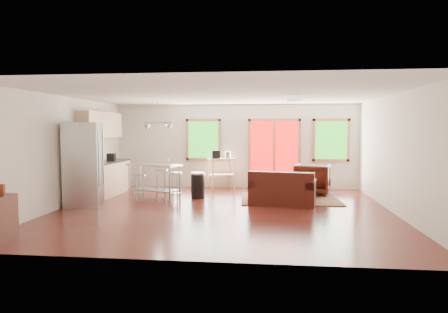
# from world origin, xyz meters

# --- Properties ---
(floor) EXTENTS (7.50, 7.00, 0.02)m
(floor) POSITION_xyz_m (0.00, 0.00, -0.01)
(floor) COLOR #39120F
(floor) RESTS_ON ground
(ceiling) EXTENTS (7.50, 7.00, 0.02)m
(ceiling) POSITION_xyz_m (0.00, 0.00, 2.61)
(ceiling) COLOR silver
(ceiling) RESTS_ON ground
(back_wall) EXTENTS (7.50, 0.02, 2.60)m
(back_wall) POSITION_xyz_m (0.00, 3.51, 1.30)
(back_wall) COLOR beige
(back_wall) RESTS_ON ground
(left_wall) EXTENTS (0.02, 7.00, 2.60)m
(left_wall) POSITION_xyz_m (-3.76, 0.00, 1.30)
(left_wall) COLOR beige
(left_wall) RESTS_ON ground
(right_wall) EXTENTS (0.02, 7.00, 2.60)m
(right_wall) POSITION_xyz_m (3.76, 0.00, 1.30)
(right_wall) COLOR beige
(right_wall) RESTS_ON ground
(front_wall) EXTENTS (7.50, 0.02, 2.60)m
(front_wall) POSITION_xyz_m (0.00, -3.51, 1.30)
(front_wall) COLOR beige
(front_wall) RESTS_ON ground
(window_left) EXTENTS (1.10, 0.05, 1.30)m
(window_left) POSITION_xyz_m (-1.00, 3.46, 1.50)
(window_left) COLOR #175E12
(window_left) RESTS_ON back_wall
(french_doors) EXTENTS (1.60, 0.05, 2.10)m
(french_doors) POSITION_xyz_m (1.20, 3.46, 1.10)
(french_doors) COLOR #C30A07
(french_doors) RESTS_ON back_wall
(window_right) EXTENTS (1.10, 0.05, 1.30)m
(window_right) POSITION_xyz_m (2.90, 3.46, 1.50)
(window_right) COLOR #175E12
(window_right) RESTS_ON back_wall
(rug) EXTENTS (2.59, 2.05, 0.02)m
(rug) POSITION_xyz_m (1.58, 1.60, 0.01)
(rug) COLOR #495C39
(rug) RESTS_ON floor
(loveseat) EXTENTS (1.68, 1.13, 0.83)m
(loveseat) POSITION_xyz_m (1.37, 0.85, 0.33)
(loveseat) COLOR black
(loveseat) RESTS_ON floor
(coffee_table) EXTENTS (1.01, 0.78, 0.35)m
(coffee_table) POSITION_xyz_m (1.74, 1.75, 0.30)
(coffee_table) COLOR #391D15
(coffee_table) RESTS_ON floor
(armchair) EXTENTS (1.10, 1.06, 0.95)m
(armchair) POSITION_xyz_m (2.26, 2.45, 0.48)
(armchair) COLOR black
(armchair) RESTS_ON floor
(ottoman) EXTENTS (0.64, 0.64, 0.38)m
(ottoman) POSITION_xyz_m (1.35, 2.12, 0.19)
(ottoman) COLOR black
(ottoman) RESTS_ON floor
(vase) EXTENTS (0.21, 0.21, 0.28)m
(vase) POSITION_xyz_m (1.85, 1.92, 0.50)
(vase) COLOR silver
(vase) RESTS_ON coffee_table
(book) EXTENTS (0.23, 0.11, 0.32)m
(book) POSITION_xyz_m (1.98, 1.94, 0.56)
(book) COLOR brown
(book) RESTS_ON coffee_table
(cabinets) EXTENTS (0.64, 2.24, 2.30)m
(cabinets) POSITION_xyz_m (-3.49, 1.70, 0.93)
(cabinets) COLOR tan
(cabinets) RESTS_ON floor
(refrigerator) EXTENTS (0.94, 0.92, 1.99)m
(refrigerator) POSITION_xyz_m (-3.34, 0.17, 0.99)
(refrigerator) COLOR #B7BABC
(refrigerator) RESTS_ON floor
(island) EXTENTS (1.55, 1.06, 0.91)m
(island) POSITION_xyz_m (-1.96, 1.30, 0.63)
(island) COLOR #B7BABC
(island) RESTS_ON floor
(cup) EXTENTS (0.12, 0.10, 0.12)m
(cup) POSITION_xyz_m (-1.66, 1.59, 1.01)
(cup) COLOR silver
(cup) RESTS_ON island
(bar_stool_a) EXTENTS (0.41, 0.41, 0.67)m
(bar_stool_a) POSITION_xyz_m (-2.26, 1.00, 0.50)
(bar_stool_a) COLOR #B7BABC
(bar_stool_a) RESTS_ON floor
(bar_stool_b) EXTENTS (0.42, 0.42, 0.79)m
(bar_stool_b) POSITION_xyz_m (-1.76, 1.22, 0.59)
(bar_stool_b) COLOR #B7BABC
(bar_stool_b) RESTS_ON floor
(bar_stool_c) EXTENTS (0.41, 0.41, 0.75)m
(bar_stool_c) POSITION_xyz_m (-1.30, 0.86, 0.56)
(bar_stool_c) COLOR #B7BABC
(bar_stool_c) RESTS_ON floor
(trash_can) EXTENTS (0.46, 0.46, 0.69)m
(trash_can) POSITION_xyz_m (-0.83, 1.49, 0.35)
(trash_can) COLOR black
(trash_can) RESTS_ON floor
(kitchen_cart) EXTENTS (0.91, 0.76, 1.19)m
(kitchen_cart) POSITION_xyz_m (-0.41, 3.14, 0.81)
(kitchen_cart) COLOR tan
(kitchen_cart) RESTS_ON floor
(ceiling_flush) EXTENTS (0.35, 0.35, 0.12)m
(ceiling_flush) POSITION_xyz_m (1.60, 0.60, 2.53)
(ceiling_flush) COLOR white
(ceiling_flush) RESTS_ON ceiling
(pendant_light) EXTENTS (0.80, 0.18, 0.79)m
(pendant_light) POSITION_xyz_m (-1.90, 1.50, 1.90)
(pendant_light) COLOR gray
(pendant_light) RESTS_ON ceiling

